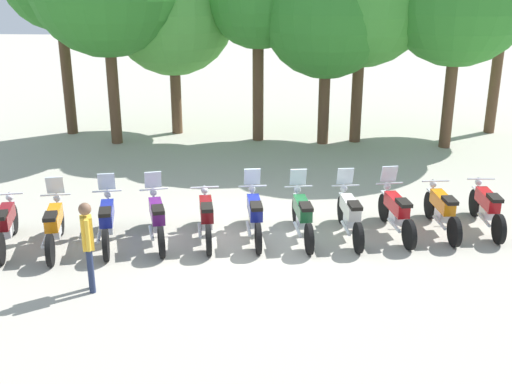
% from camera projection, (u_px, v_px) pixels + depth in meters
% --- Properties ---
extents(ground_plane, '(80.00, 80.00, 0.00)m').
position_uv_depth(ground_plane, '(255.00, 239.00, 13.64)').
color(ground_plane, '#ADA899').
extents(motorcycle_0, '(0.77, 2.15, 0.99)m').
position_uv_depth(motorcycle_0, '(6.00, 225.00, 13.11)').
color(motorcycle_0, black).
rests_on(motorcycle_0, ground_plane).
extents(motorcycle_1, '(0.73, 2.16, 1.37)m').
position_uv_depth(motorcycle_1, '(54.00, 225.00, 13.07)').
color(motorcycle_1, black).
rests_on(motorcycle_1, ground_plane).
extents(motorcycle_2, '(0.73, 2.16, 1.37)m').
position_uv_depth(motorcycle_2, '(107.00, 220.00, 13.29)').
color(motorcycle_2, black).
rests_on(motorcycle_2, ground_plane).
extents(motorcycle_3, '(0.84, 2.12, 1.37)m').
position_uv_depth(motorcycle_3, '(157.00, 218.00, 13.41)').
color(motorcycle_3, black).
rests_on(motorcycle_3, ground_plane).
extents(motorcycle_4, '(0.66, 2.17, 0.99)m').
position_uv_depth(motorcycle_4, '(206.00, 217.00, 13.51)').
color(motorcycle_4, black).
rests_on(motorcycle_4, ground_plane).
extents(motorcycle_5, '(0.62, 2.18, 1.37)m').
position_uv_depth(motorcycle_5, '(255.00, 215.00, 13.60)').
color(motorcycle_5, black).
rests_on(motorcycle_5, ground_plane).
extents(motorcycle_6, '(0.64, 2.18, 1.37)m').
position_uv_depth(motorcycle_6, '(302.00, 215.00, 13.57)').
color(motorcycle_6, black).
rests_on(motorcycle_6, ground_plane).
extents(motorcycle_7, '(0.62, 2.18, 1.37)m').
position_uv_depth(motorcycle_7, '(350.00, 214.00, 13.63)').
color(motorcycle_7, black).
rests_on(motorcycle_7, ground_plane).
extents(motorcycle_8, '(0.69, 2.17, 1.37)m').
position_uv_depth(motorcycle_8, '(396.00, 211.00, 13.77)').
color(motorcycle_8, black).
rests_on(motorcycle_8, ground_plane).
extents(motorcycle_9, '(0.62, 2.18, 0.99)m').
position_uv_depth(motorcycle_9, '(442.00, 210.00, 13.91)').
color(motorcycle_9, black).
rests_on(motorcycle_9, ground_plane).
extents(motorcycle_10, '(0.62, 2.19, 0.99)m').
position_uv_depth(motorcycle_10, '(487.00, 207.00, 14.04)').
color(motorcycle_10, black).
rests_on(motorcycle_10, ground_plane).
extents(person_0, '(0.29, 0.40, 1.69)m').
position_uv_depth(person_0, '(88.00, 240.00, 11.20)').
color(person_0, '#232D4C').
rests_on(person_0, ground_plane).
extents(tree_2, '(4.11, 4.11, 6.12)m').
position_uv_depth(tree_2, '(172.00, 12.00, 20.79)').
color(tree_2, brown).
rests_on(tree_2, ground_plane).
extents(tree_4, '(4.12, 4.12, 6.25)m').
position_uv_depth(tree_4, '(327.00, 11.00, 19.49)').
color(tree_4, brown).
rests_on(tree_4, ground_plane).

